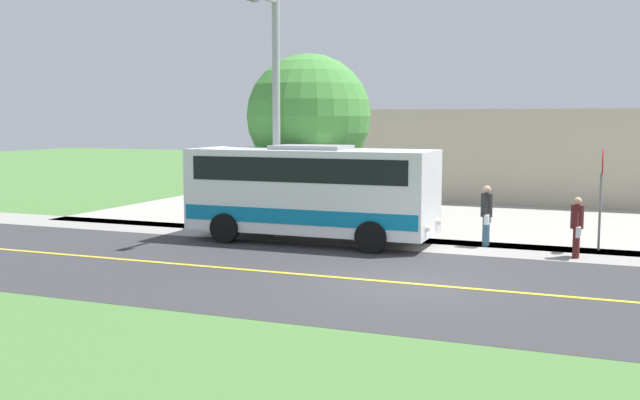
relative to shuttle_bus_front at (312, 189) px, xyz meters
name	(u,v)px	position (x,y,z in m)	size (l,w,h in m)	color
ground_plane	(403,283)	(4.57, 4.11, -1.60)	(120.00, 120.00, 0.00)	#477238
road_surface	(403,283)	(4.57, 4.11, -1.60)	(8.00, 100.00, 0.01)	#333335
sidewalk	(450,246)	(-0.63, 4.11, -1.60)	(2.40, 100.00, 0.01)	gray
parking_lot_surface	(571,220)	(-7.83, 7.11, -1.60)	(14.00, 36.00, 0.01)	#9E9991
road_centre_line	(403,283)	(4.57, 4.11, -1.60)	(0.16, 100.00, 0.00)	gold
shuttle_bus_front	(312,189)	(0.00, 0.00, 0.00)	(2.78, 7.51, 2.92)	white
pedestrian_with_bags	(577,225)	(-0.14, 7.60, -0.73)	(0.72, 0.34, 1.63)	#4C1919
pedestrian_waiting	(487,213)	(-1.11, 5.06, -0.65)	(0.72, 0.34, 1.78)	#335972
stop_sign	(602,181)	(-1.53, 8.16, 0.36)	(0.76, 0.07, 2.88)	slate
street_light_pole	(274,106)	(-0.30, -1.36, 2.50)	(1.97, 0.24, 7.41)	#9E9EA3
tree_curbside	(309,116)	(-2.83, -1.26, 2.18)	(4.22, 4.22, 5.91)	#4C3826
commercial_building	(520,152)	(-16.83, 4.20, 0.46)	(10.00, 20.56, 4.13)	#B7A893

